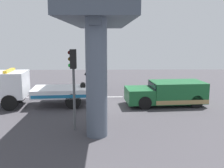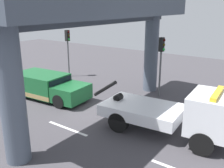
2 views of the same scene
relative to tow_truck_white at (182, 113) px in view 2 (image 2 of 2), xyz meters
The scene contains 8 objects.
ground_plane 5.00m from the tow_truck_white, behind, with size 60.00×40.00×0.10m, color #423F44.
lane_stripe_west 11.18m from the tow_truck_white, 167.04° to the right, with size 2.60×0.16×0.01m, color silver.
lane_stripe_mid 5.57m from the tow_truck_white, 152.73° to the right, with size 2.60×0.16×0.01m, color silver.
tow_truck_white is the anchor object (origin of this frame).
towed_van_green 9.09m from the tow_truck_white, behind, with size 5.35×2.58×1.58m.
overpass_structure 5.98m from the tow_truck_white, behind, with size 3.60×12.92×6.24m.
traffic_light_near 12.80m from the tow_truck_white, 158.60° to the left, with size 0.39×0.32×3.94m.
traffic_light_far 5.93m from the tow_truck_white, 125.61° to the left, with size 0.39×0.32×3.92m.
Camera 2 is at (8.60, -10.49, 5.85)m, focal length 41.22 mm.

